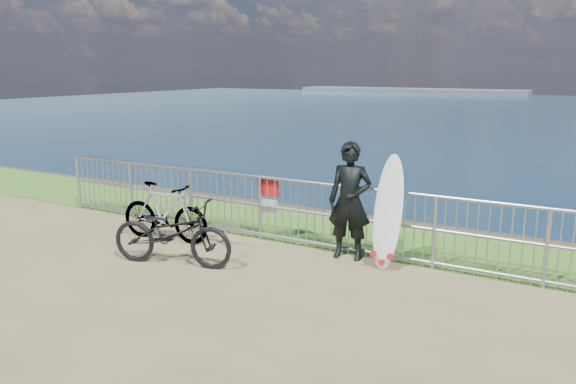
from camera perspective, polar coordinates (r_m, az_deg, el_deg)
The scene contains 8 objects.
grass_strip at distance 10.45m, azimuth 2.73°, elevation -3.59°, with size 120.00×120.00×0.00m, color #397420.
seascape at distance 161.30m, azimuth 12.21°, elevation 9.79°, with size 260.00×260.00×5.00m.
railing at distance 9.35m, azimuth -0.20°, elevation -1.88°, with size 10.06×0.10×1.13m.
surfer at distance 8.62m, azimuth 6.29°, elevation -0.93°, with size 0.66×0.44×1.82m, color black.
surfboard at distance 8.33m, azimuth 10.08°, elevation -2.45°, with size 0.47×0.42×1.70m.
bicycle_near at distance 8.56m, azimuth -11.72°, elevation -4.10°, with size 0.66×1.89×0.99m, color black.
bicycle_far at distance 9.77m, azimuth -12.43°, elevation -1.99°, with size 0.48×1.69×1.01m, color black.
bike_rack at distance 9.80m, azimuth -10.08°, elevation -3.09°, with size 1.74×0.05×0.36m.
Camera 1 is at (4.50, -6.27, 2.91)m, focal length 35.00 mm.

